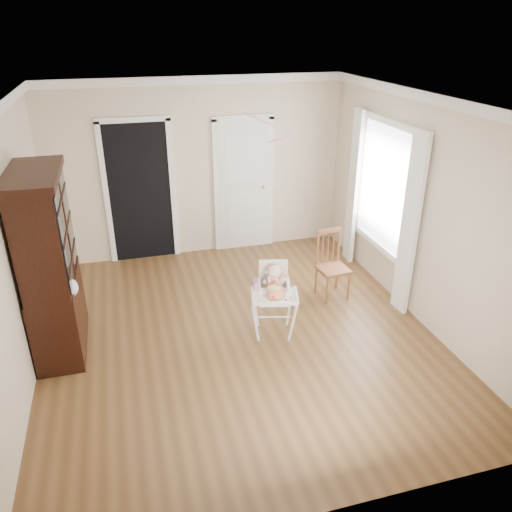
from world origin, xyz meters
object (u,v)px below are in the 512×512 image
object	(u,v)px
cake	(275,292)
china_cabinet	(50,265)
dining_chair	(332,267)
sippy_cup	(256,285)
high_chair	(274,292)

from	to	relation	value
cake	china_cabinet	distance (m)	2.44
china_cabinet	dining_chair	distance (m)	3.48
sippy_cup	dining_chair	distance (m)	1.46
sippy_cup	high_chair	bearing A→B (deg)	8.23
high_chair	dining_chair	world-z (taller)	dining_chair
cake	high_chair	bearing A→B (deg)	76.60
dining_chair	high_chair	bearing A→B (deg)	-152.54
high_chair	dining_chair	bearing A→B (deg)	47.32
china_cabinet	dining_chair	world-z (taller)	china_cabinet
high_chair	sippy_cup	size ratio (longest dim) A/B	5.59
cake	sippy_cup	xyz separation A→B (m)	(-0.18, 0.18, 0.02)
china_cabinet	cake	bearing A→B (deg)	-14.64
high_chair	china_cabinet	size ratio (longest dim) A/B	0.44
sippy_cup	dining_chair	bearing A→B (deg)	29.11
cake	china_cabinet	xyz separation A→B (m)	(-2.34, 0.61, 0.35)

